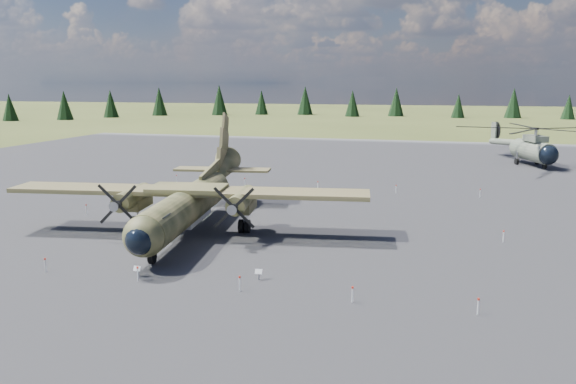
# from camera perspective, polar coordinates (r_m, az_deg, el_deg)

# --- Properties ---
(ground) EXTENTS (500.00, 500.00, 0.00)m
(ground) POSITION_cam_1_polar(r_m,az_deg,el_deg) (43.14, -1.36, -3.57)
(ground) COLOR brown
(ground) RESTS_ON ground
(apron) EXTENTS (120.00, 120.00, 0.04)m
(apron) POSITION_cam_1_polar(r_m,az_deg,el_deg) (52.56, 1.69, -0.92)
(apron) COLOR #57575C
(apron) RESTS_ON ground
(transport_plane) EXTENTS (26.49, 23.91, 8.72)m
(transport_plane) POSITION_cam_1_polar(r_m,az_deg,el_deg) (42.50, -9.76, -0.49)
(transport_plane) COLOR #33381E
(transport_plane) RESTS_ON ground
(helicopter_near) EXTENTS (25.80, 26.00, 5.14)m
(helicopter_near) POSITION_cam_1_polar(r_m,az_deg,el_deg) (81.34, 23.66, 5.00)
(helicopter_near) COLOR #66675A
(helicopter_near) RESTS_ON ground
(info_placard_left) EXTENTS (0.43, 0.19, 0.66)m
(info_placard_left) POSITION_cam_1_polar(r_m,az_deg,el_deg) (33.26, -15.06, -7.63)
(info_placard_left) COLOR gray
(info_placard_left) RESTS_ON ground
(info_placard_right) EXTENTS (0.42, 0.21, 0.64)m
(info_placard_right) POSITION_cam_1_polar(r_m,az_deg,el_deg) (31.74, -3.00, -8.19)
(info_placard_right) COLOR gray
(info_placard_right) RESTS_ON ground
(barrier_fence) EXTENTS (33.12, 29.62, 0.85)m
(barrier_fence) POSITION_cam_1_polar(r_m,az_deg,el_deg) (43.07, -1.98, -2.90)
(barrier_fence) COLOR white
(barrier_fence) RESTS_ON ground
(treeline) EXTENTS (311.74, 312.80, 10.91)m
(treeline) POSITION_cam_1_polar(r_m,az_deg,el_deg) (37.90, -3.84, 1.74)
(treeline) COLOR black
(treeline) RESTS_ON ground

